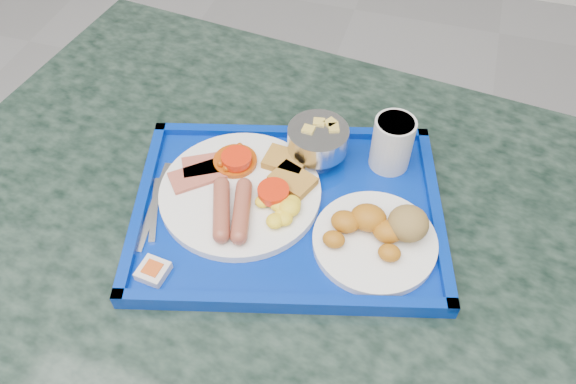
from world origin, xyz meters
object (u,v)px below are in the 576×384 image
Objects in this scene: table at (298,280)px; main_plate at (245,191)px; juice_cup at (392,142)px; bread_plate at (379,234)px; fruit_bowl at (318,139)px; tray at (288,211)px.

table is 5.22× the size of main_plate.
juice_cup is at bearing 33.74° from main_plate.
bread_plate reaches higher than table.
main_plate is 0.15m from fruit_bowl.
bread_plate is at bearing -85.25° from juice_cup.
main_plate is 2.76× the size of juice_cup.
table is 0.25m from main_plate.
fruit_bowl is at bearing 90.62° from table.
tray is at bearing -97.69° from fruit_bowl.
juice_cup is at bearing 46.84° from tray.
juice_cup is (0.12, 0.02, 0.01)m from fruit_bowl.
fruit_bowl is (-0.00, 0.11, 0.26)m from table.
fruit_bowl is (0.09, 0.11, 0.03)m from main_plate.
main_plate is at bearing 176.30° from tray.
fruit_bowl is at bearing 82.31° from tray.
bread_plate is at bearing -11.27° from table.
main_plate reaches higher than tray.
fruit_bowl reaches higher than bread_plate.
juice_cup reaches higher than main_plate.
tray is 2.97× the size of bread_plate.
table is 7.24× the size of bread_plate.
table is at bearing 168.73° from bread_plate.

